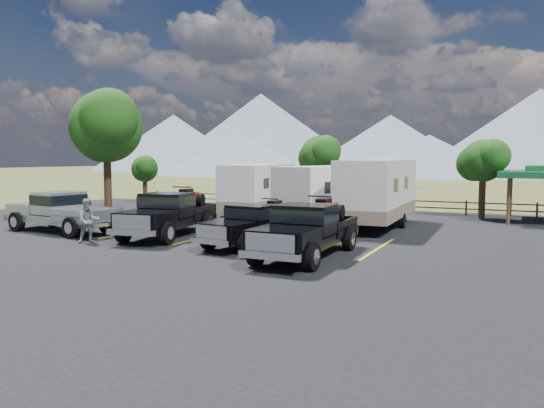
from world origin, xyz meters
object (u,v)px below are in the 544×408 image
at_px(rig_left, 170,213).
at_px(rig_center, 255,223).
at_px(tree_big_nw, 106,127).
at_px(trailer_left, 259,189).
at_px(person_b, 88,221).
at_px(rig_right, 308,229).
at_px(trailer_center, 326,194).
at_px(trailer_right, 378,192).
at_px(pickup_silver, 61,211).
at_px(person_a, 149,216).

height_order(rig_left, rig_center, rig_left).
relative_size(tree_big_nw, trailer_left, 0.85).
distance_m(rig_center, person_b, 7.14).
bearing_deg(rig_left, trailer_left, 81.63).
bearing_deg(rig_right, trailer_center, 105.17).
distance_m(trailer_right, pickup_silver, 15.89).
relative_size(trailer_center, person_a, 4.89).
distance_m(rig_center, trailer_right, 8.42).
distance_m(rig_left, trailer_center, 9.05).
bearing_deg(person_b, tree_big_nw, 78.00).
bearing_deg(person_a, rig_right, 148.16).
height_order(rig_right, trailer_right, trailer_right).
relative_size(tree_big_nw, trailer_center, 0.85).
xyz_separation_m(pickup_silver, person_a, (4.64, 0.85, -0.09)).
relative_size(rig_center, trailer_left, 0.63).
height_order(tree_big_nw, trailer_right, tree_big_nw).
xyz_separation_m(trailer_left, person_a, (-0.73, -9.89, -0.74)).
bearing_deg(tree_big_nw, rig_center, -24.80).
height_order(person_a, person_b, person_b).
distance_m(trailer_left, pickup_silver, 12.02).
bearing_deg(trailer_left, person_a, -99.61).
bearing_deg(trailer_left, trailer_right, -21.82).
relative_size(rig_right, trailer_left, 0.70).
bearing_deg(trailer_left, tree_big_nw, -162.07).
bearing_deg(pickup_silver, trailer_right, 129.09).
relative_size(trailer_left, person_a, 4.95).
xyz_separation_m(rig_left, rig_right, (7.70, -2.15, -0.03)).
bearing_deg(person_a, person_b, 48.59).
relative_size(pickup_silver, person_a, 3.63).
xyz_separation_m(trailer_right, person_b, (-9.92, -10.22, -0.89)).
distance_m(tree_big_nw, rig_right, 18.96).
relative_size(tree_big_nw, trailer_right, 0.78).
relative_size(rig_left, trailer_right, 0.69).
height_order(trailer_right, person_a, trailer_right).
relative_size(rig_right, person_b, 3.44).
height_order(rig_right, trailer_left, trailer_left).
xyz_separation_m(rig_left, trailer_center, (5.00, 7.52, 0.58)).
bearing_deg(trailer_right, rig_right, -93.23).
distance_m(person_a, person_b, 2.93).
relative_size(rig_center, person_b, 3.08).
bearing_deg(person_a, trailer_right, -159.94).
height_order(trailer_right, pickup_silver, trailer_right).
bearing_deg(rig_right, person_a, 167.85).
bearing_deg(rig_center, pickup_silver, -168.72).
bearing_deg(person_b, trailer_left, 31.53).
bearing_deg(person_b, person_a, 18.34).
height_order(trailer_left, person_b, trailer_left).
bearing_deg(rig_center, trailer_center, 96.01).
bearing_deg(person_a, rig_center, 157.57).
relative_size(trailer_left, pickup_silver, 1.36).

